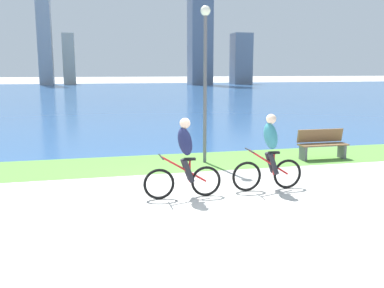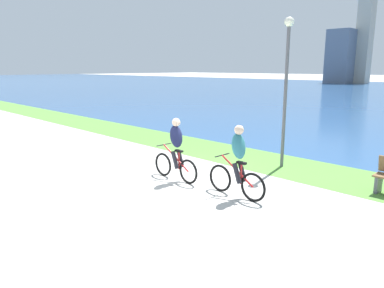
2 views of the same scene
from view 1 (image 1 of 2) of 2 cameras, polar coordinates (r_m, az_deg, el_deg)
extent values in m
plane|color=#B2AFA8|center=(9.16, -0.71, -6.93)|extent=(300.00, 300.00, 0.00)
cube|color=#59933D|center=(12.22, -4.02, -2.60)|extent=(120.00, 2.48, 0.01)
cube|color=#2D568C|center=(48.81, -11.19, 6.74)|extent=(300.00, 71.38, 0.00)
torus|color=black|center=(8.80, -4.49, -5.44)|extent=(0.66, 0.06, 0.66)
torus|color=black|center=(9.01, 1.91, -5.06)|extent=(0.66, 0.06, 0.66)
cylinder|color=red|center=(8.83, -1.10, -3.43)|extent=(0.99, 0.04, 0.62)
cylinder|color=red|center=(8.86, -0.30, -3.70)|extent=(0.04, 0.04, 0.48)
cube|color=black|center=(8.81, -0.30, -2.06)|extent=(0.24, 0.10, 0.05)
cylinder|color=black|center=(8.68, -4.22, -1.74)|extent=(0.03, 0.52, 0.03)
ellipsoid|color=#1E234C|center=(8.71, -0.95, 0.35)|extent=(0.40, 0.36, 0.65)
sphere|color=beige|center=(8.66, -0.96, 2.83)|extent=(0.22, 0.22, 0.22)
cylinder|color=#26262D|center=(8.75, -0.47, -3.75)|extent=(0.27, 0.11, 0.49)
cylinder|color=#26262D|center=(8.94, -0.76, -3.45)|extent=(0.27, 0.11, 0.49)
torus|color=black|center=(9.43, 7.43, -4.38)|extent=(0.68, 0.06, 0.68)
torus|color=black|center=(9.81, 12.81, -3.98)|extent=(0.68, 0.06, 0.68)
cylinder|color=red|center=(9.55, 10.37, -2.46)|extent=(0.95, 0.04, 0.63)
cylinder|color=red|center=(9.61, 11.03, -2.71)|extent=(0.04, 0.04, 0.49)
cube|color=black|center=(9.56, 11.08, -1.16)|extent=(0.24, 0.10, 0.05)
cylinder|color=black|center=(9.32, 7.80, -0.85)|extent=(0.03, 0.52, 0.03)
ellipsoid|color=teal|center=(9.45, 10.62, 1.07)|extent=(0.40, 0.36, 0.65)
sphere|color=beige|center=(9.40, 10.69, 3.36)|extent=(0.22, 0.22, 0.22)
cylinder|color=#26262D|center=(9.50, 11.01, -2.71)|extent=(0.27, 0.11, 0.49)
cylinder|color=#26262D|center=(9.68, 10.52, -2.46)|extent=(0.27, 0.11, 0.49)
cube|color=brown|center=(13.24, 17.36, -0.08)|extent=(1.50, 0.45, 0.04)
cube|color=brown|center=(13.37, 16.99, 1.11)|extent=(1.50, 0.11, 0.40)
cube|color=#595960|center=(13.62, 19.66, -0.90)|extent=(0.08, 0.37, 0.45)
cube|color=#595960|center=(12.97, 14.83, -1.18)|extent=(0.08, 0.37, 0.45)
cylinder|color=#595960|center=(12.04, 1.78, 7.25)|extent=(0.10, 0.10, 4.18)
sphere|color=white|center=(12.13, 1.83, 17.63)|extent=(0.28, 0.28, 0.28)
cube|color=#8C939E|center=(80.23, -19.58, 17.22)|extent=(2.28, 3.29, 26.87)
cube|color=#ADA899|center=(80.32, -16.35, 11.00)|extent=(2.09, 2.26, 9.06)
cube|color=slate|center=(76.07, 1.11, 18.61)|extent=(3.72, 4.16, 27.94)
cube|color=#B7B7BC|center=(78.38, 1.08, 15.34)|extent=(2.06, 2.89, 19.75)
cube|color=slate|center=(79.79, 6.68, 11.39)|extent=(3.42, 3.40, 9.22)
camera|label=2|loc=(9.01, 64.15, 6.52)|focal=33.65mm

